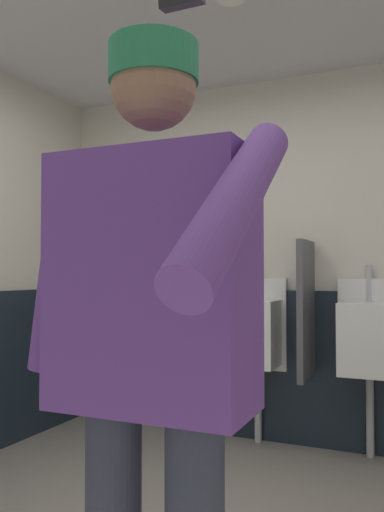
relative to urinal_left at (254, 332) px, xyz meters
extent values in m
cube|color=beige|center=(0.14, 0.22, 0.52)|extent=(4.02, 0.12, 2.58)
cube|color=#19232D|center=(0.14, 0.14, -0.25)|extent=(3.42, 0.03, 1.06)
cube|color=white|center=(0.00, 0.13, 0.05)|extent=(0.40, 0.05, 0.65)
cube|color=white|center=(0.00, -0.04, 0.00)|extent=(0.34, 0.30, 0.45)
cylinder|color=#B7BABF|center=(0.00, 0.12, 0.34)|extent=(0.04, 0.04, 0.24)
cylinder|color=#B7BABF|center=(0.00, 0.09, -0.50)|extent=(0.05, 0.05, 0.55)
cube|color=white|center=(0.75, 0.13, 0.05)|extent=(0.40, 0.05, 0.65)
cube|color=white|center=(0.75, -0.04, 0.00)|extent=(0.34, 0.30, 0.45)
cylinder|color=#B7BABF|center=(0.75, 0.12, 0.34)|extent=(0.04, 0.04, 0.24)
cylinder|color=#B7BABF|center=(0.75, 0.09, -0.50)|extent=(0.05, 0.05, 0.55)
cube|color=#4C4C51|center=(0.38, -0.07, 0.17)|extent=(0.04, 0.40, 0.90)
cube|color=#60388C|center=(0.46, -2.35, 0.39)|extent=(0.49, 0.24, 0.62)
cylinder|color=#60388C|center=(0.17, -2.35, 0.43)|extent=(0.17, 0.09, 0.56)
cylinder|color=#60388C|center=(0.75, -2.57, 0.55)|extent=(0.09, 0.50, 0.39)
sphere|color=#8C664C|center=(0.46, -2.35, 0.87)|extent=(0.21, 0.21, 0.21)
cylinder|color=#26724C|center=(0.46, -2.35, 0.93)|extent=(0.22, 0.22, 0.10)
camera|label=1|loc=(1.06, -3.46, 0.41)|focal=36.38mm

